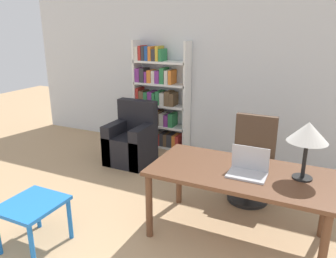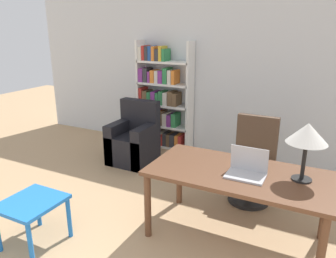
% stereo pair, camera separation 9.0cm
% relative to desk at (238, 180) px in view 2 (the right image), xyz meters
% --- Properties ---
extents(wall_back, '(8.00, 0.06, 2.70)m').
position_rel_desk_xyz_m(wall_back, '(-0.60, 2.23, 0.71)').
color(wall_back, silver).
rests_on(wall_back, ground_plane).
extents(desk, '(1.71, 0.87, 0.73)m').
position_rel_desk_xyz_m(desk, '(0.00, 0.00, 0.00)').
color(desk, brown).
rests_on(desk, ground_plane).
extents(laptop, '(0.35, 0.25, 0.26)m').
position_rel_desk_xyz_m(laptop, '(0.09, -0.04, 0.14)').
color(laptop, '#B2B2B7').
rests_on(laptop, desk).
extents(table_lamp, '(0.35, 0.35, 0.54)m').
position_rel_desk_xyz_m(table_lamp, '(0.56, 0.09, 0.52)').
color(table_lamp, black).
rests_on(table_lamp, desk).
extents(office_chair, '(0.52, 0.52, 1.03)m').
position_rel_desk_xyz_m(office_chair, '(-0.05, 0.87, -0.17)').
color(office_chair, black).
rests_on(office_chair, ground_plane).
extents(side_table_blue, '(0.51, 0.55, 0.47)m').
position_rel_desk_xyz_m(side_table_blue, '(-1.72, -0.99, -0.25)').
color(side_table_blue, blue).
rests_on(side_table_blue, ground_plane).
extents(armchair, '(0.64, 0.64, 0.96)m').
position_rel_desk_xyz_m(armchair, '(-1.97, 1.20, -0.32)').
color(armchair, black).
rests_on(armchair, ground_plane).
extents(bookshelf, '(0.98, 0.28, 1.84)m').
position_rel_desk_xyz_m(bookshelf, '(-1.93, 2.04, 0.18)').
color(bookshelf, white).
rests_on(bookshelf, ground_plane).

